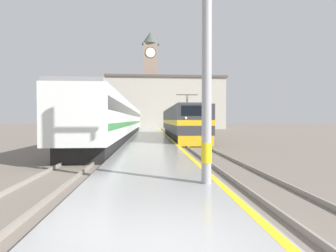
% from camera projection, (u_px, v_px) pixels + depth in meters
% --- Properties ---
extents(ground_plane, '(200.00, 200.00, 0.00)m').
position_uv_depth(ground_plane, '(150.00, 136.00, 33.70)').
color(ground_plane, '#70665B').
extents(platform, '(4.17, 140.00, 0.25)m').
position_uv_depth(platform, '(150.00, 138.00, 28.71)').
color(platform, '#999999').
rests_on(platform, ground).
extents(rail_track_near, '(2.83, 140.00, 0.16)m').
position_uv_depth(rail_track_near, '(181.00, 139.00, 28.96)').
color(rail_track_near, '#70665B').
rests_on(rail_track_near, ground).
extents(rail_track_far, '(2.83, 140.00, 0.16)m').
position_uv_depth(rail_track_far, '(119.00, 139.00, 28.47)').
color(rail_track_far, '#70665B').
rests_on(rail_track_far, ground).
extents(locomotive_train, '(2.92, 19.67, 4.49)m').
position_uv_depth(locomotive_train, '(181.00, 123.00, 29.48)').
color(locomotive_train, black).
rests_on(locomotive_train, ground).
extents(passenger_train, '(2.92, 41.31, 3.97)m').
position_uv_depth(passenger_train, '(122.00, 120.00, 31.77)').
color(passenger_train, black).
rests_on(passenger_train, ground).
extents(catenary_mast, '(2.17, 0.30, 7.10)m').
position_uv_depth(catenary_mast, '(209.00, 64.00, 7.58)').
color(catenary_mast, '#9E9EA3').
rests_on(catenary_mast, platform).
extents(clock_tower, '(4.75, 4.75, 26.17)m').
position_uv_depth(clock_tower, '(151.00, 77.00, 71.88)').
color(clock_tower, gray).
rests_on(clock_tower, ground).
extents(station_building, '(27.95, 7.79, 12.32)m').
position_uv_depth(station_building, '(166.00, 103.00, 62.84)').
color(station_building, '#B7B2A3').
rests_on(station_building, ground).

